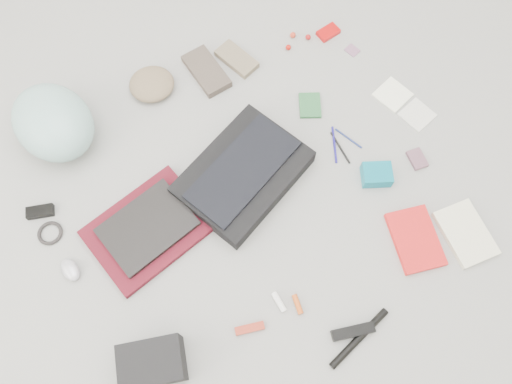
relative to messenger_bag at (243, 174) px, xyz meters
name	(u,v)px	position (x,y,z in m)	size (l,w,h in m)	color
ground_plane	(256,197)	(0.01, -0.09, -0.04)	(4.00, 4.00, 0.00)	gray
messenger_bag	(243,174)	(0.00, 0.00, 0.00)	(0.46, 0.33, 0.08)	black
bag_flap	(243,169)	(0.00, 0.00, 0.04)	(0.44, 0.20, 0.01)	black
laptop_sleeve	(149,229)	(-0.39, -0.03, -0.02)	(0.41, 0.31, 0.03)	#5A101C
laptop	(147,227)	(-0.39, -0.03, 0.00)	(0.31, 0.22, 0.02)	black
bike_helmet	(53,123)	(-0.55, 0.48, 0.07)	(0.28, 0.35, 0.21)	#97CAC9
beanie	(152,84)	(-0.16, 0.52, -0.01)	(0.18, 0.17, 0.06)	#7F6A52
mitten_left	(207,71)	(0.07, 0.49, -0.02)	(0.11, 0.22, 0.03)	#53463F
mitten_right	(237,59)	(0.21, 0.49, -0.02)	(0.09, 0.18, 0.03)	#7F6F59
power_brick	(40,212)	(-0.73, 0.21, -0.03)	(0.10, 0.04, 0.03)	black
cable_coil	(50,233)	(-0.72, 0.11, -0.03)	(0.09, 0.09, 0.01)	black
mouse	(70,270)	(-0.69, -0.05, -0.02)	(0.05, 0.09, 0.03)	#B0AEBD
camera_bag	(152,363)	(-0.55, -0.47, 0.03)	(0.20, 0.14, 0.13)	black
multitool	(250,328)	(-0.22, -0.51, -0.03)	(0.10, 0.03, 0.02)	maroon
toiletry_tube_white	(279,302)	(-0.09, -0.47, -0.03)	(0.02, 0.02, 0.07)	white
toiletry_tube_orange	(298,304)	(-0.04, -0.51, -0.03)	(0.02, 0.02, 0.07)	#C95018
u_lock	(353,331)	(0.08, -0.67, -0.02)	(0.15, 0.04, 0.03)	black
bike_pump	(359,338)	(0.09, -0.70, -0.03)	(0.02, 0.02, 0.26)	black
book_red	(415,239)	(0.45, -0.49, -0.03)	(0.15, 0.23, 0.02)	red
book_white	(466,233)	(0.62, -0.55, -0.03)	(0.15, 0.22, 0.02)	beige
notepad	(310,105)	(0.38, 0.17, -0.03)	(0.08, 0.11, 0.01)	#276035
pen_blue	(334,145)	(0.38, -0.03, -0.03)	(0.01, 0.01, 0.16)	navy
pen_black	(340,148)	(0.39, -0.05, -0.03)	(0.01, 0.01, 0.15)	black
pen_navy	(349,138)	(0.44, -0.03, -0.03)	(0.01, 0.01, 0.13)	navy
accordion_wallet	(377,175)	(0.45, -0.22, -0.01)	(0.11, 0.09, 0.05)	#087693
card_deck	(417,159)	(0.63, -0.23, -0.03)	(0.06, 0.08, 0.02)	#784E61
napkin_top	(393,95)	(0.70, 0.06, -0.03)	(0.12, 0.12, 0.01)	white
napkin_bottom	(417,115)	(0.74, -0.06, -0.03)	(0.11, 0.11, 0.01)	silver
lollipop_a	(288,47)	(0.43, 0.45, -0.03)	(0.02, 0.02, 0.02)	red
lollipop_b	(293,35)	(0.48, 0.50, -0.03)	(0.02, 0.02, 0.02)	red
lollipop_c	(308,37)	(0.53, 0.46, -0.03)	(0.02, 0.02, 0.02)	#9F1213
altoids_tin	(328,32)	(0.62, 0.45, -0.03)	(0.09, 0.06, 0.02)	red
stamp_sheet	(352,50)	(0.67, 0.33, -0.04)	(0.05, 0.06, 0.00)	#946185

